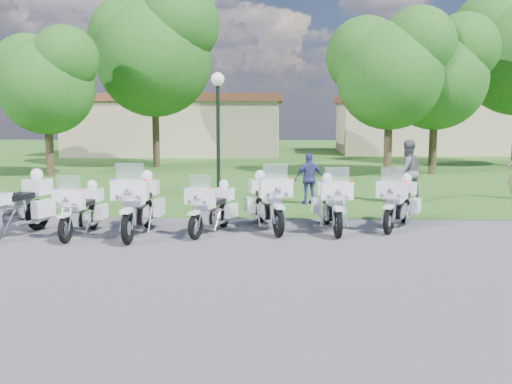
{
  "coord_description": "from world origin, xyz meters",
  "views": [
    {
      "loc": [
        1.38,
        -11.79,
        2.7
      ],
      "look_at": [
        0.75,
        1.2,
        0.95
      ],
      "focal_mm": 40.0,
      "sensor_mm": 36.0,
      "label": 1
    }
  ],
  "objects_px": {
    "motorcycle_0": "(11,203)",
    "bystander_c": "(309,179)",
    "motorcycle_4": "(267,200)",
    "bystander_b": "(407,172)",
    "motorcycle_5": "(331,202)",
    "motorcycle_1": "(82,209)",
    "motorcycle_3": "(212,207)",
    "lamp_post": "(218,103)",
    "motorcycle_6": "(399,201)",
    "motorcycle_2": "(140,203)"
  },
  "relations": [
    {
      "from": "motorcycle_2",
      "to": "motorcycle_4",
      "type": "height_order",
      "value": "motorcycle_2"
    },
    {
      "from": "lamp_post",
      "to": "bystander_b",
      "type": "xyz_separation_m",
      "value": [
        5.95,
        -0.99,
        -2.11
      ]
    },
    {
      "from": "motorcycle_5",
      "to": "motorcycle_3",
      "type": "bearing_deg",
      "value": 4.43
    },
    {
      "from": "lamp_post",
      "to": "motorcycle_4",
      "type": "bearing_deg",
      "value": -71.27
    },
    {
      "from": "motorcycle_4",
      "to": "motorcycle_5",
      "type": "relative_size",
      "value": 1.02
    },
    {
      "from": "motorcycle_3",
      "to": "bystander_c",
      "type": "height_order",
      "value": "bystander_c"
    },
    {
      "from": "motorcycle_4",
      "to": "bystander_c",
      "type": "bearing_deg",
      "value": -122.73
    },
    {
      "from": "motorcycle_1",
      "to": "bystander_c",
      "type": "bearing_deg",
      "value": -135.61
    },
    {
      "from": "motorcycle_4",
      "to": "lamp_post",
      "type": "relative_size",
      "value": 0.58
    },
    {
      "from": "motorcycle_6",
      "to": "bystander_c",
      "type": "xyz_separation_m",
      "value": [
        -2.01,
        3.55,
        0.14
      ]
    },
    {
      "from": "motorcycle_3",
      "to": "motorcycle_5",
      "type": "xyz_separation_m",
      "value": [
        2.78,
        0.42,
        0.06
      ]
    },
    {
      "from": "motorcycle_5",
      "to": "motorcycle_4",
      "type": "bearing_deg",
      "value": -6.24
    },
    {
      "from": "motorcycle_3",
      "to": "motorcycle_5",
      "type": "distance_m",
      "value": 2.81
    },
    {
      "from": "motorcycle_4",
      "to": "bystander_b",
      "type": "relative_size",
      "value": 1.22
    },
    {
      "from": "motorcycle_0",
      "to": "lamp_post",
      "type": "bearing_deg",
      "value": -102.37
    },
    {
      "from": "motorcycle_3",
      "to": "bystander_b",
      "type": "xyz_separation_m",
      "value": [
        5.44,
        4.69,
        0.39
      ]
    },
    {
      "from": "motorcycle_6",
      "to": "bystander_c",
      "type": "distance_m",
      "value": 4.08
    },
    {
      "from": "motorcycle_3",
      "to": "lamp_post",
      "type": "xyz_separation_m",
      "value": [
        -0.51,
        5.68,
        2.5
      ]
    },
    {
      "from": "motorcycle_5",
      "to": "motorcycle_6",
      "type": "height_order",
      "value": "motorcycle_5"
    },
    {
      "from": "lamp_post",
      "to": "bystander_c",
      "type": "distance_m",
      "value": 3.98
    },
    {
      "from": "motorcycle_1",
      "to": "motorcycle_5",
      "type": "height_order",
      "value": "motorcycle_5"
    },
    {
      "from": "motorcycle_1",
      "to": "bystander_b",
      "type": "bearing_deg",
      "value": -145.67
    },
    {
      "from": "motorcycle_1",
      "to": "motorcycle_5",
      "type": "bearing_deg",
      "value": -168.64
    },
    {
      "from": "motorcycle_0",
      "to": "lamp_post",
      "type": "relative_size",
      "value": 0.62
    },
    {
      "from": "motorcycle_5",
      "to": "bystander_c",
      "type": "bearing_deg",
      "value": -88.96
    },
    {
      "from": "bystander_c",
      "to": "motorcycle_0",
      "type": "bearing_deg",
      "value": 18.47
    },
    {
      "from": "motorcycle_1",
      "to": "bystander_b",
      "type": "height_order",
      "value": "bystander_b"
    },
    {
      "from": "motorcycle_1",
      "to": "motorcycle_6",
      "type": "height_order",
      "value": "motorcycle_6"
    },
    {
      "from": "motorcycle_1",
      "to": "motorcycle_3",
      "type": "xyz_separation_m",
      "value": [
        2.93,
        0.44,
        -0.01
      ]
    },
    {
      "from": "motorcycle_0",
      "to": "bystander_b",
      "type": "height_order",
      "value": "bystander_b"
    },
    {
      "from": "motorcycle_4",
      "to": "bystander_b",
      "type": "distance_m",
      "value": 5.94
    },
    {
      "from": "motorcycle_0",
      "to": "motorcycle_6",
      "type": "height_order",
      "value": "motorcycle_0"
    },
    {
      "from": "motorcycle_6",
      "to": "motorcycle_2",
      "type": "bearing_deg",
      "value": 34.86
    },
    {
      "from": "motorcycle_4",
      "to": "motorcycle_3",
      "type": "bearing_deg",
      "value": 4.85
    },
    {
      "from": "motorcycle_5",
      "to": "bystander_c",
      "type": "distance_m",
      "value": 3.91
    },
    {
      "from": "motorcycle_1",
      "to": "motorcycle_2",
      "type": "xyz_separation_m",
      "value": [
        1.3,
        0.11,
        0.11
      ]
    },
    {
      "from": "lamp_post",
      "to": "bystander_b",
      "type": "distance_m",
      "value": 6.39
    },
    {
      "from": "motorcycle_0",
      "to": "motorcycle_2",
      "type": "xyz_separation_m",
      "value": [
        2.83,
        0.34,
        -0.03
      ]
    },
    {
      "from": "motorcycle_3",
      "to": "motorcycle_4",
      "type": "bearing_deg",
      "value": -141.5
    },
    {
      "from": "motorcycle_2",
      "to": "lamp_post",
      "type": "distance_m",
      "value": 6.56
    },
    {
      "from": "motorcycle_4",
      "to": "bystander_b",
      "type": "height_order",
      "value": "bystander_b"
    },
    {
      "from": "motorcycle_5",
      "to": "motorcycle_6",
      "type": "relative_size",
      "value": 1.1
    },
    {
      "from": "motorcycle_0",
      "to": "bystander_c",
      "type": "bearing_deg",
      "value": -124.63
    },
    {
      "from": "motorcycle_2",
      "to": "bystander_b",
      "type": "distance_m",
      "value": 8.67
    },
    {
      "from": "motorcycle_5",
      "to": "lamp_post",
      "type": "distance_m",
      "value": 6.67
    },
    {
      "from": "motorcycle_2",
      "to": "bystander_c",
      "type": "height_order",
      "value": "motorcycle_2"
    },
    {
      "from": "lamp_post",
      "to": "motorcycle_6",
      "type": "bearing_deg",
      "value": -44.88
    },
    {
      "from": "motorcycle_0",
      "to": "motorcycle_4",
      "type": "distance_m",
      "value": 5.82
    },
    {
      "from": "motorcycle_3",
      "to": "bystander_c",
      "type": "bearing_deg",
      "value": -101.53
    },
    {
      "from": "motorcycle_0",
      "to": "bystander_b",
      "type": "distance_m",
      "value": 11.25
    }
  ]
}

